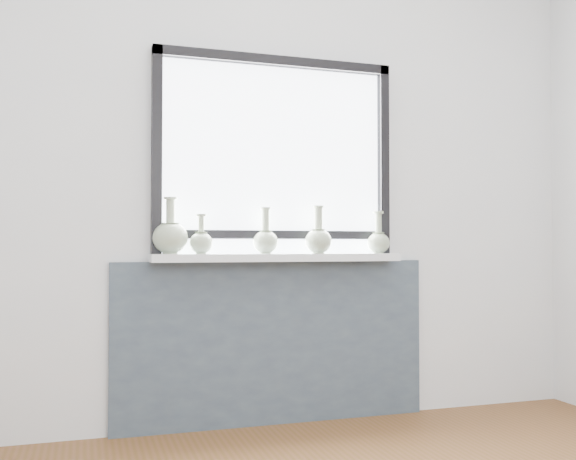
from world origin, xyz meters
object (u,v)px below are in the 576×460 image
object	(u,v)px
vase_a	(170,236)
vase_b	(201,241)
windowsill	(279,258)
vase_e	(378,241)
vase_d	(318,239)
vase_c	(266,239)

from	to	relation	value
vase_a	vase_b	xyz separation A→B (m)	(0.15, -0.01, -0.03)
vase_a	vase_b	size ratio (longest dim) A/B	1.41
windowsill	vase_b	bearing A→B (deg)	-179.56
windowsill	vase_e	size ratio (longest dim) A/B	5.74
vase_a	vase_e	bearing A→B (deg)	-1.62
windowsill	vase_d	distance (m)	0.24
windowsill	vase_a	distance (m)	0.57
windowsill	vase_d	bearing A→B (deg)	-6.19
vase_a	vase_d	world-z (taller)	vase_a
vase_e	vase_a	bearing A→B (deg)	178.38
windowsill	vase_a	world-z (taller)	vase_a
windowsill	vase_c	distance (m)	0.12
vase_b	vase_e	bearing A→B (deg)	-1.17
vase_d	vase_e	distance (m)	0.35
vase_e	vase_d	bearing A→B (deg)	-179.98
windowsill	vase_a	bearing A→B (deg)	179.10
vase_c	vase_a	bearing A→B (deg)	179.94
vase_b	vase_d	size ratio (longest dim) A/B	0.79
windowsill	vase_d	size ratio (longest dim) A/B	5.20
windowsill	vase_d	world-z (taller)	vase_d
windowsill	vase_a	xyz separation A→B (m)	(-0.56, 0.01, 0.11)
vase_d	vase_e	world-z (taller)	vase_d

